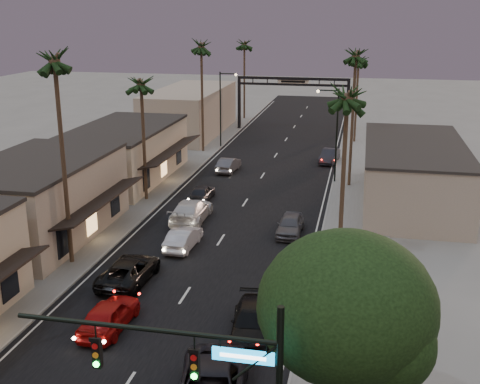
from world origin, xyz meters
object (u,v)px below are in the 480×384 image
at_px(traffic_signal, 217,381).
at_px(oncoming_pickup, 129,271).
at_px(streetlight_left, 223,103).
at_px(palm_lc, 141,79).
at_px(corner_tree, 348,313).
at_px(palm_ld, 201,43).
at_px(oncoming_red, 109,315).
at_px(palm_rb, 356,51).
at_px(palm_far, 244,42).
at_px(palm_ra, 348,91).
at_px(oncoming_silver, 183,238).
at_px(streetlight_right, 334,128).
at_px(palm_lb, 54,55).
at_px(arch, 293,90).
at_px(curbside_black, 252,322).
at_px(palm_rc, 359,57).

height_order(traffic_signal, oncoming_pickup, traffic_signal).
bearing_deg(streetlight_left, palm_lc, -94.37).
bearing_deg(palm_lc, corner_tree, -57.66).
height_order(palm_ld, oncoming_red, palm_ld).
height_order(palm_rb, palm_far, palm_rb).
height_order(palm_ra, oncoming_silver, palm_ra).
xyz_separation_m(streetlight_right, palm_far, (-15.22, 33.00, 6.11)).
bearing_deg(palm_rb, oncoming_pickup, -117.37).
relative_size(palm_rb, oncoming_pickup, 2.58).
height_order(palm_lb, palm_ra, palm_lb).
bearing_deg(oncoming_silver, palm_ld, -75.42).
bearing_deg(arch, palm_far, 136.05).
xyz_separation_m(arch, palm_rb, (8.60, -26.00, 6.88)).
bearing_deg(oncoming_red, traffic_signal, 129.61).
xyz_separation_m(streetlight_left, curbside_black, (11.57, -42.53, -4.59)).
distance_m(streetlight_left, palm_ra, 37.87).
relative_size(corner_tree, palm_rc, 0.72).
bearing_deg(palm_ra, palm_rc, 90.00).
bearing_deg(palm_far, palm_lc, -90.41).
relative_size(traffic_signal, palm_lb, 0.56).
bearing_deg(traffic_signal, oncoming_pickup, 120.59).
xyz_separation_m(arch, palm_ld, (-8.60, -15.00, 6.88)).
bearing_deg(palm_far, palm_rc, -39.64).
xyz_separation_m(arch, palm_lc, (-8.60, -34.00, 4.94)).
xyz_separation_m(traffic_signal, palm_lc, (-14.29, 32.00, 5.39)).
relative_size(palm_lb, palm_ra, 1.15).
bearing_deg(oncoming_pickup, corner_tree, 137.44).
relative_size(traffic_signal, streetlight_right, 0.95).
bearing_deg(palm_ra, streetlight_right, 94.57).
bearing_deg(palm_far, palm_lb, -90.31).
xyz_separation_m(palm_rc, oncoming_pickup, (-12.40, -43.95, -9.70)).
xyz_separation_m(arch, streetlight_right, (6.92, -25.00, -0.20)).
height_order(palm_rb, curbside_black, palm_rb).
bearing_deg(palm_ld, palm_far, 89.25).
distance_m(traffic_signal, corner_tree, 5.20).
relative_size(palm_lb, curbside_black, 3.00).
bearing_deg(palm_rc, corner_tree, -89.11).
relative_size(streetlight_right, oncoming_pickup, 1.64).
distance_m(palm_ld, palm_far, 23.02).
bearing_deg(palm_rb, streetlight_left, 137.95).
height_order(oncoming_silver, curbside_black, curbside_black).
bearing_deg(oncoming_silver, curbside_black, 125.11).
bearing_deg(palm_rc, palm_rb, -90.00).
height_order(corner_tree, palm_lc, palm_lc).
bearing_deg(palm_far, curbside_black, -78.30).
xyz_separation_m(arch, palm_lb, (-8.60, -48.00, 7.85)).
distance_m(traffic_signal, oncoming_silver, 23.79).
xyz_separation_m(streetlight_right, oncoming_red, (-9.63, -30.45, -4.53)).
distance_m(palm_lc, oncoming_silver, 15.35).
relative_size(traffic_signal, arch, 0.56).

